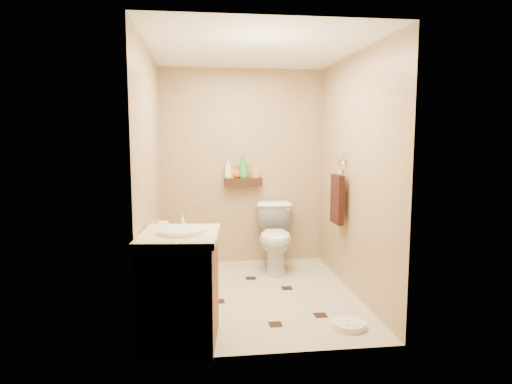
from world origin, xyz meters
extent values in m
plane|color=beige|center=(0.00, 0.00, 0.00)|extent=(2.50, 2.50, 0.00)
cube|color=tan|center=(0.00, 1.25, 1.20)|extent=(2.00, 0.04, 2.40)
cube|color=tan|center=(0.00, -1.25, 1.20)|extent=(2.00, 0.04, 2.40)
cube|color=tan|center=(-1.00, 0.00, 1.20)|extent=(0.04, 2.50, 2.40)
cube|color=tan|center=(1.00, 0.00, 1.20)|extent=(0.04, 2.50, 2.40)
cube|color=white|center=(0.00, 0.00, 2.40)|extent=(2.00, 2.50, 0.02)
cube|color=#3B2010|center=(0.00, 1.17, 1.02)|extent=(0.46, 0.14, 0.10)
cube|color=black|center=(-0.37, -0.15, 0.00)|extent=(0.11, 0.11, 0.01)
cube|color=black|center=(0.35, 0.14, 0.00)|extent=(0.11, 0.11, 0.01)
cube|color=black|center=(0.08, -0.75, 0.00)|extent=(0.11, 0.11, 0.01)
cube|color=black|center=(-0.52, 0.43, 0.00)|extent=(0.11, 0.11, 0.01)
cube|color=black|center=(0.51, -0.60, 0.00)|extent=(0.11, 0.11, 0.01)
cube|color=black|center=(0.02, 0.52, 0.00)|extent=(0.11, 0.11, 0.01)
imported|color=white|center=(0.35, 0.83, 0.39)|extent=(0.52, 0.81, 0.78)
cube|color=brown|center=(-0.70, -0.95, 0.41)|extent=(0.61, 0.72, 0.81)
cube|color=beige|center=(-0.70, -0.95, 0.84)|extent=(0.65, 0.76, 0.05)
cylinder|color=white|center=(-0.68, -0.95, 0.87)|extent=(0.37, 0.37, 0.05)
cylinder|color=silver|center=(-0.68, -0.72, 0.94)|extent=(0.03, 0.03, 0.12)
cylinder|color=white|center=(0.67, -0.89, 0.03)|extent=(0.33, 0.33, 0.05)
cylinder|color=white|center=(0.67, -0.89, 0.05)|extent=(0.17, 0.17, 0.01)
cylinder|color=#1A6A6A|center=(-0.82, 1.00, 0.05)|extent=(0.10, 0.10, 0.11)
cylinder|color=white|center=(-0.82, 1.00, 0.25)|extent=(0.02, 0.02, 0.30)
sphere|color=white|center=(-0.82, 1.00, 0.39)|extent=(0.07, 0.07, 0.07)
cube|color=silver|center=(0.98, 0.25, 1.38)|extent=(0.03, 0.06, 0.08)
torus|color=silver|center=(0.95, 0.25, 1.26)|extent=(0.02, 0.19, 0.19)
cube|color=black|center=(0.91, 0.25, 0.92)|extent=(0.06, 0.30, 0.52)
cylinder|color=white|center=(-0.94, 0.65, 0.60)|extent=(0.11, 0.11, 0.11)
cylinder|color=silver|center=(-0.98, 0.65, 0.66)|extent=(0.04, 0.02, 0.02)
imported|color=white|center=(-0.19, 1.17, 1.19)|extent=(0.12, 0.12, 0.23)
imported|color=orange|center=(-0.15, 1.17, 1.14)|extent=(0.07, 0.08, 0.15)
imported|color=#E3521A|center=(-0.09, 1.17, 1.14)|extent=(0.15, 0.15, 0.15)
imported|color=green|center=(0.00, 1.17, 1.21)|extent=(0.11, 0.11, 0.27)
imported|color=#F29D50|center=(0.14, 1.17, 1.15)|extent=(0.10, 0.10, 0.16)
camera|label=1|loc=(-0.56, -4.39, 1.61)|focal=32.00mm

